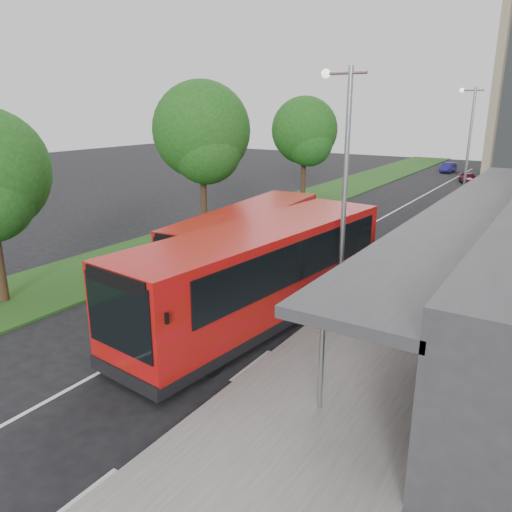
{
  "coord_description": "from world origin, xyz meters",
  "views": [
    {
      "loc": [
        10.18,
        -12.53,
        7.03
      ],
      "look_at": [
        0.34,
        2.9,
        1.5
      ],
      "focal_mm": 35.0,
      "sensor_mm": 36.0,
      "label": 1
    }
  ],
  "objects_px": {
    "tree_mid": "(202,137)",
    "bus_main": "(261,274)",
    "litter_bin": "(429,256)",
    "tree_far": "(305,135)",
    "bollard": "(461,218)",
    "car_far": "(448,168)",
    "lamp_post_far": "(468,144)",
    "bus_second": "(248,241)",
    "car_near": "(469,178)",
    "lamp_post_near": "(343,183)"
  },
  "relations": [
    {
      "from": "lamp_post_near",
      "to": "bus_main",
      "type": "bearing_deg",
      "value": -151.22
    },
    {
      "from": "tree_mid",
      "to": "bus_second",
      "type": "xyz_separation_m",
      "value": [
        5.78,
        -4.32,
        -3.96
      ]
    },
    {
      "from": "tree_far",
      "to": "litter_bin",
      "type": "bearing_deg",
      "value": -43.53
    },
    {
      "from": "bollard",
      "to": "car_far",
      "type": "height_order",
      "value": "bollard"
    },
    {
      "from": "tree_mid",
      "to": "lamp_post_far",
      "type": "height_order",
      "value": "tree_mid"
    },
    {
      "from": "car_near",
      "to": "litter_bin",
      "type": "bearing_deg",
      "value": -107.7
    },
    {
      "from": "tree_far",
      "to": "litter_bin",
      "type": "height_order",
      "value": "tree_far"
    },
    {
      "from": "bus_second",
      "to": "lamp_post_near",
      "type": "bearing_deg",
      "value": -32.27
    },
    {
      "from": "tree_far",
      "to": "bollard",
      "type": "distance_m",
      "value": 12.86
    },
    {
      "from": "bus_second",
      "to": "lamp_post_far",
      "type": "bearing_deg",
      "value": 67.62
    },
    {
      "from": "litter_bin",
      "to": "car_near",
      "type": "height_order",
      "value": "litter_bin"
    },
    {
      "from": "lamp_post_near",
      "to": "bus_second",
      "type": "bearing_deg",
      "value": 152.89
    },
    {
      "from": "lamp_post_far",
      "to": "bus_main",
      "type": "distance_m",
      "value": 21.55
    },
    {
      "from": "lamp_post_far",
      "to": "litter_bin",
      "type": "bearing_deg",
      "value": -84.64
    },
    {
      "from": "tree_mid",
      "to": "car_far",
      "type": "relative_size",
      "value": 2.69
    },
    {
      "from": "tree_far",
      "to": "bus_second",
      "type": "distance_m",
      "value": 17.67
    },
    {
      "from": "tree_far",
      "to": "lamp_post_near",
      "type": "distance_m",
      "value": 22.07
    },
    {
      "from": "tree_mid",
      "to": "litter_bin",
      "type": "bearing_deg",
      "value": 1.4
    },
    {
      "from": "bus_second",
      "to": "car_near",
      "type": "relative_size",
      "value": 3.3
    },
    {
      "from": "bus_main",
      "to": "car_near",
      "type": "relative_size",
      "value": 3.79
    },
    {
      "from": "bus_main",
      "to": "litter_bin",
      "type": "relative_size",
      "value": 11.62
    },
    {
      "from": "lamp_post_near",
      "to": "bus_main",
      "type": "distance_m",
      "value": 3.96
    },
    {
      "from": "car_far",
      "to": "tree_mid",
      "type": "bearing_deg",
      "value": -95.41
    },
    {
      "from": "lamp_post_near",
      "to": "bus_second",
      "type": "height_order",
      "value": "lamp_post_near"
    },
    {
      "from": "tree_mid",
      "to": "car_near",
      "type": "distance_m",
      "value": 30.39
    },
    {
      "from": "bus_main",
      "to": "car_far",
      "type": "height_order",
      "value": "bus_main"
    },
    {
      "from": "bollard",
      "to": "bus_second",
      "type": "bearing_deg",
      "value": -113.54
    },
    {
      "from": "litter_bin",
      "to": "car_far",
      "type": "xyz_separation_m",
      "value": [
        -6.99,
        36.03,
        -0.14
      ]
    },
    {
      "from": "tree_mid",
      "to": "bus_main",
      "type": "bearing_deg",
      "value": -42.88
    },
    {
      "from": "bollard",
      "to": "car_near",
      "type": "distance_m",
      "value": 19.3
    },
    {
      "from": "car_far",
      "to": "bus_second",
      "type": "bearing_deg",
      "value": -86.43
    },
    {
      "from": "tree_mid",
      "to": "lamp_post_near",
      "type": "bearing_deg",
      "value": -32.36
    },
    {
      "from": "tree_mid",
      "to": "car_near",
      "type": "bearing_deg",
      "value": 72.91
    },
    {
      "from": "tree_mid",
      "to": "bus_second",
      "type": "bearing_deg",
      "value": -36.74
    },
    {
      "from": "car_near",
      "to": "tree_far",
      "type": "bearing_deg",
      "value": -142.6
    },
    {
      "from": "lamp_post_near",
      "to": "bus_main",
      "type": "relative_size",
      "value": 0.68
    },
    {
      "from": "bus_main",
      "to": "car_far",
      "type": "bearing_deg",
      "value": 100.43
    },
    {
      "from": "tree_far",
      "to": "bus_main",
      "type": "bearing_deg",
      "value": -66.28
    },
    {
      "from": "tree_mid",
      "to": "bus_main",
      "type": "height_order",
      "value": "tree_mid"
    },
    {
      "from": "tree_far",
      "to": "litter_bin",
      "type": "distance_m",
      "value": 17.53
    },
    {
      "from": "bus_main",
      "to": "car_near",
      "type": "bearing_deg",
      "value": 95.98
    },
    {
      "from": "lamp_post_near",
      "to": "bollard",
      "type": "xyz_separation_m",
      "value": [
        0.72,
        16.66,
        -4.13
      ]
    },
    {
      "from": "tree_far",
      "to": "lamp_post_near",
      "type": "relative_size",
      "value": 0.97
    },
    {
      "from": "bus_second",
      "to": "car_far",
      "type": "height_order",
      "value": "bus_second"
    },
    {
      "from": "bus_main",
      "to": "car_far",
      "type": "distance_m",
      "value": 44.77
    },
    {
      "from": "tree_mid",
      "to": "tree_far",
      "type": "distance_m",
      "value": 12.01
    },
    {
      "from": "tree_mid",
      "to": "bollard",
      "type": "height_order",
      "value": "tree_mid"
    },
    {
      "from": "lamp_post_near",
      "to": "car_near",
      "type": "bearing_deg",
      "value": 93.71
    },
    {
      "from": "bus_main",
      "to": "bollard",
      "type": "height_order",
      "value": "bus_main"
    },
    {
      "from": "lamp_post_near",
      "to": "lamp_post_far",
      "type": "distance_m",
      "value": 20.0
    }
  ]
}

